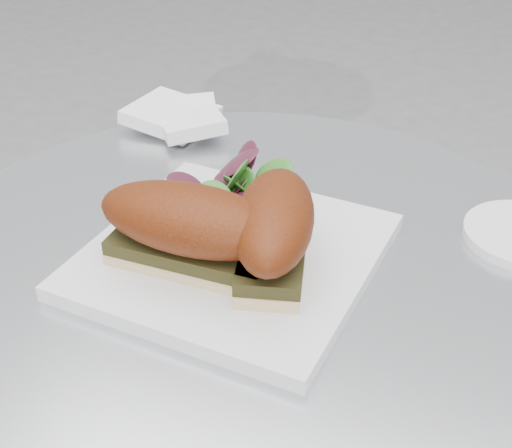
# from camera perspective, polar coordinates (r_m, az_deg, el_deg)

# --- Properties ---
(table) EXTENTS (0.70, 0.70, 0.73)m
(table) POSITION_cam_1_polar(r_m,az_deg,el_deg) (0.88, -0.83, -15.70)
(table) COLOR silver
(table) RESTS_ON ground
(plate) EXTENTS (0.29, 0.29, 0.02)m
(plate) POSITION_cam_1_polar(r_m,az_deg,el_deg) (0.71, -1.87, -2.51)
(plate) COLOR white
(plate) RESTS_ON table
(sandwich_left) EXTENTS (0.18, 0.08, 0.08)m
(sandwich_left) POSITION_cam_1_polar(r_m,az_deg,el_deg) (0.66, -5.19, -0.26)
(sandwich_left) COLOR beige
(sandwich_left) RESTS_ON plate
(sandwich_right) EXTENTS (0.11, 0.17, 0.08)m
(sandwich_right) POSITION_cam_1_polar(r_m,az_deg,el_deg) (0.66, 1.47, -0.29)
(sandwich_right) COLOR beige
(sandwich_right) RESTS_ON plate
(salad) EXTENTS (0.12, 0.12, 0.05)m
(salad) POSITION_cam_1_polar(r_m,az_deg,el_deg) (0.76, -1.69, 3.31)
(salad) COLOR #418C2D
(salad) RESTS_ON plate
(napkin) EXTENTS (0.18, 0.18, 0.02)m
(napkin) POSITION_cam_1_polar(r_m,az_deg,el_deg) (0.97, -5.98, 7.94)
(napkin) COLOR white
(napkin) RESTS_ON table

